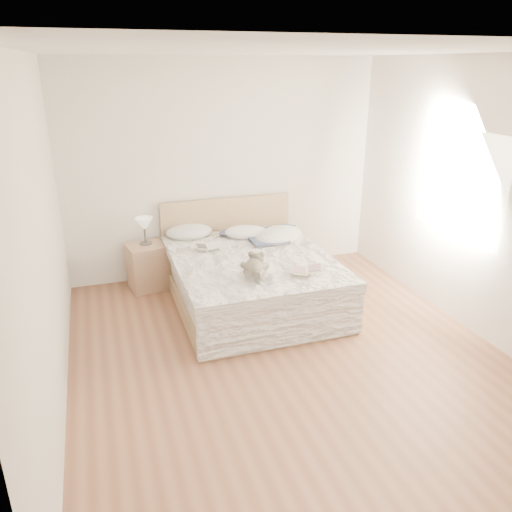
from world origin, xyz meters
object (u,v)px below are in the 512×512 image
object	(u,v)px
photo_book	(208,247)
childrens_book	(307,270)
nightstand	(148,266)
bed	(250,277)
table_lamp	(144,225)
teddy_bear	(254,273)

from	to	relation	value
photo_book	childrens_book	world-z (taller)	same
nightstand	childrens_book	world-z (taller)	childrens_book
nightstand	childrens_book	xyz separation A→B (m)	(1.46, -1.49, 0.35)
bed	table_lamp	distance (m)	1.43
photo_book	childrens_book	xyz separation A→B (m)	(0.81, -1.00, 0.00)
table_lamp	photo_book	size ratio (longest dim) A/B	1.16
bed	photo_book	world-z (taller)	bed
nightstand	photo_book	bearing A→B (deg)	-36.76
bed	teddy_bear	xyz separation A→B (m)	(-0.17, -0.67, 0.34)
table_lamp	photo_book	bearing A→B (deg)	-38.97
childrens_book	teddy_bear	size ratio (longest dim) A/B	0.97
nightstand	photo_book	size ratio (longest dim) A/B	1.98
bed	table_lamp	world-z (taller)	bed
nightstand	table_lamp	world-z (taller)	table_lamp
nightstand	photo_book	world-z (taller)	photo_book
bed	childrens_book	xyz separation A→B (m)	(0.39, -0.71, 0.32)
bed	nightstand	bearing A→B (deg)	144.03
childrens_book	nightstand	bearing A→B (deg)	157.29
nightstand	childrens_book	size ratio (longest dim) A/B	1.64
nightstand	teddy_bear	bearing A→B (deg)	-58.08
photo_book	teddy_bear	xyz separation A→B (m)	(0.25, -0.96, 0.02)
table_lamp	nightstand	bearing A→B (deg)	-91.03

